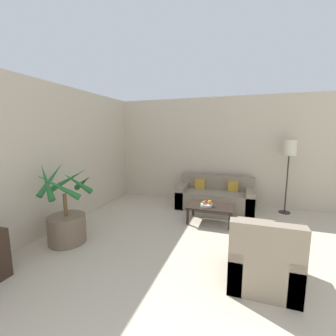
{
  "coord_description": "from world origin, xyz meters",
  "views": [
    {
      "loc": [
        -0.3,
        0.72,
        1.8
      ],
      "look_at": [
        -1.96,
        5.64,
        1.0
      ],
      "focal_mm": 24.0,
      "sensor_mm": 36.0,
      "label": 1
    }
  ],
  "objects_px": {
    "orange_fruit": "(210,202)",
    "ottoman": "(255,236)",
    "coffee_table": "(210,207)",
    "fruit_bowl": "(206,205)",
    "armchair": "(262,261)",
    "potted_palm": "(67,220)",
    "apple_green": "(204,203)",
    "apple_red": "(206,202)",
    "sofa_loveseat": "(215,197)",
    "floor_lamp": "(289,152)"
  },
  "relations": [
    {
      "from": "orange_fruit",
      "to": "ottoman",
      "type": "height_order",
      "value": "orange_fruit"
    },
    {
      "from": "coffee_table",
      "to": "fruit_bowl",
      "type": "height_order",
      "value": "fruit_bowl"
    },
    {
      "from": "orange_fruit",
      "to": "fruit_bowl",
      "type": "bearing_deg",
      "value": -167.07
    },
    {
      "from": "coffee_table",
      "to": "ottoman",
      "type": "relative_size",
      "value": 1.58
    },
    {
      "from": "fruit_bowl",
      "to": "armchair",
      "type": "xyz_separation_m",
      "value": [
        0.93,
        -1.6,
        -0.11
      ]
    },
    {
      "from": "potted_palm",
      "to": "apple_green",
      "type": "xyz_separation_m",
      "value": [
        2.01,
        1.51,
        0.04
      ]
    },
    {
      "from": "fruit_bowl",
      "to": "apple_red",
      "type": "height_order",
      "value": "apple_red"
    },
    {
      "from": "apple_red",
      "to": "armchair",
      "type": "distance_m",
      "value": 1.9
    },
    {
      "from": "potted_palm",
      "to": "orange_fruit",
      "type": "distance_m",
      "value": 2.63
    },
    {
      "from": "potted_palm",
      "to": "apple_red",
      "type": "height_order",
      "value": "potted_palm"
    },
    {
      "from": "potted_palm",
      "to": "apple_red",
      "type": "bearing_deg",
      "value": 37.78
    },
    {
      "from": "fruit_bowl",
      "to": "armchair",
      "type": "distance_m",
      "value": 1.85
    },
    {
      "from": "armchair",
      "to": "potted_palm",
      "type": "bearing_deg",
      "value": 178.87
    },
    {
      "from": "orange_fruit",
      "to": "armchair",
      "type": "bearing_deg",
      "value": -61.84
    },
    {
      "from": "sofa_loveseat",
      "to": "floor_lamp",
      "type": "height_order",
      "value": "floor_lamp"
    },
    {
      "from": "fruit_bowl",
      "to": "potted_palm",
      "type": "bearing_deg",
      "value": -143.16
    },
    {
      "from": "fruit_bowl",
      "to": "apple_green",
      "type": "relative_size",
      "value": 3.42
    },
    {
      "from": "potted_palm",
      "to": "floor_lamp",
      "type": "relative_size",
      "value": 0.81
    },
    {
      "from": "potted_palm",
      "to": "floor_lamp",
      "type": "bearing_deg",
      "value": 36.58
    },
    {
      "from": "apple_green",
      "to": "ottoman",
      "type": "distance_m",
      "value": 1.21
    },
    {
      "from": "floor_lamp",
      "to": "armchair",
      "type": "relative_size",
      "value": 1.91
    },
    {
      "from": "potted_palm",
      "to": "fruit_bowl",
      "type": "height_order",
      "value": "potted_palm"
    },
    {
      "from": "sofa_loveseat",
      "to": "fruit_bowl",
      "type": "bearing_deg",
      "value": -92.9
    },
    {
      "from": "orange_fruit",
      "to": "coffee_table",
      "type": "bearing_deg",
      "value": 88.34
    },
    {
      "from": "floor_lamp",
      "to": "apple_green",
      "type": "xyz_separation_m",
      "value": [
        -1.66,
        -1.21,
        -0.95
      ]
    },
    {
      "from": "potted_palm",
      "to": "fruit_bowl",
      "type": "bearing_deg",
      "value": 36.84
    },
    {
      "from": "sofa_loveseat",
      "to": "coffee_table",
      "type": "bearing_deg",
      "value": -89.08
    },
    {
      "from": "apple_red",
      "to": "orange_fruit",
      "type": "relative_size",
      "value": 0.79
    },
    {
      "from": "floor_lamp",
      "to": "fruit_bowl",
      "type": "relative_size",
      "value": 7.07
    },
    {
      "from": "orange_fruit",
      "to": "floor_lamp",
      "type": "bearing_deg",
      "value": 37.01
    },
    {
      "from": "apple_red",
      "to": "apple_green",
      "type": "bearing_deg",
      "value": -115.59
    },
    {
      "from": "sofa_loveseat",
      "to": "armchair",
      "type": "bearing_deg",
      "value": -71.4
    },
    {
      "from": "sofa_loveseat",
      "to": "apple_green",
      "type": "height_order",
      "value": "sofa_loveseat"
    },
    {
      "from": "apple_red",
      "to": "apple_green",
      "type": "distance_m",
      "value": 0.08
    },
    {
      "from": "ottoman",
      "to": "orange_fruit",
      "type": "bearing_deg",
      "value": 136.99
    },
    {
      "from": "sofa_loveseat",
      "to": "fruit_bowl",
      "type": "xyz_separation_m",
      "value": [
        -0.05,
        -1.01,
        0.11
      ]
    },
    {
      "from": "potted_palm",
      "to": "armchair",
      "type": "bearing_deg",
      "value": -1.13
    },
    {
      "from": "apple_green",
      "to": "ottoman",
      "type": "bearing_deg",
      "value": -37.76
    },
    {
      "from": "floor_lamp",
      "to": "apple_green",
      "type": "relative_size",
      "value": 24.21
    },
    {
      "from": "apple_red",
      "to": "orange_fruit",
      "type": "xyz_separation_m",
      "value": [
        0.08,
        -0.03,
        0.01
      ]
    },
    {
      "from": "potted_palm",
      "to": "apple_red",
      "type": "xyz_separation_m",
      "value": [
        2.05,
        1.59,
        0.04
      ]
    },
    {
      "from": "floor_lamp",
      "to": "fruit_bowl",
      "type": "distance_m",
      "value": 2.23
    },
    {
      "from": "fruit_bowl",
      "to": "orange_fruit",
      "type": "relative_size",
      "value": 2.83
    },
    {
      "from": "floor_lamp",
      "to": "ottoman",
      "type": "xyz_separation_m",
      "value": [
        -0.71,
        -1.94,
        -1.19
      ]
    },
    {
      "from": "orange_fruit",
      "to": "apple_green",
      "type": "bearing_deg",
      "value": -158.0
    },
    {
      "from": "apple_red",
      "to": "ottoman",
      "type": "distance_m",
      "value": 1.23
    },
    {
      "from": "apple_green",
      "to": "coffee_table",
      "type": "bearing_deg",
      "value": 45.21
    },
    {
      "from": "orange_fruit",
      "to": "armchair",
      "type": "xyz_separation_m",
      "value": [
        0.87,
        -1.62,
        -0.17
      ]
    },
    {
      "from": "apple_red",
      "to": "ottoman",
      "type": "xyz_separation_m",
      "value": [
        0.9,
        -0.8,
        -0.23
      ]
    },
    {
      "from": "floor_lamp",
      "to": "apple_red",
      "type": "relative_size",
      "value": 25.45
    }
  ]
}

